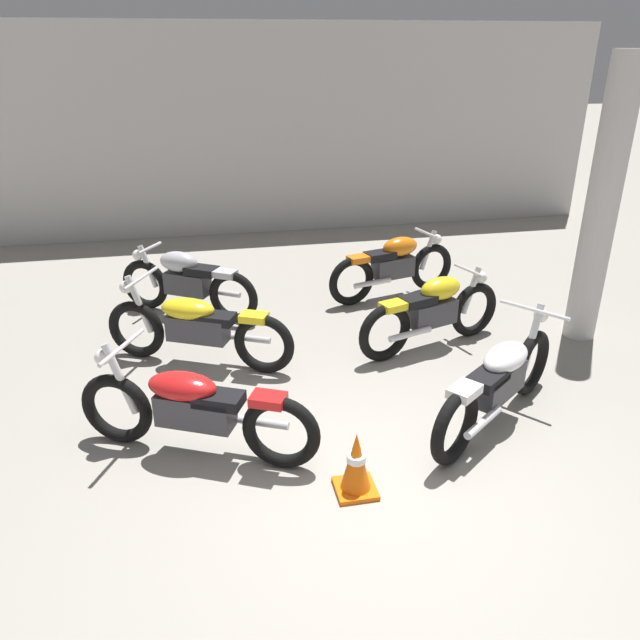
% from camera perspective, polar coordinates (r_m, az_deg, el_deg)
% --- Properties ---
extents(ground_plane, '(60.00, 60.00, 0.00)m').
position_cam_1_polar(ground_plane, '(5.13, 5.00, -15.42)').
color(ground_plane, gray).
extents(back_wall, '(12.71, 0.24, 3.60)m').
position_cam_1_polar(back_wall, '(11.57, -5.71, 16.80)').
color(back_wall, '#BCBAB7').
rests_on(back_wall, ground).
extents(support_pillar, '(0.36, 0.36, 3.20)m').
position_cam_1_polar(support_pillar, '(7.69, 24.46, 9.56)').
color(support_pillar, '#BCBAB7').
rests_on(support_pillar, ground).
extents(motorcycle_left_row_0, '(2.01, 1.10, 0.97)m').
position_cam_1_polar(motorcycle_left_row_0, '(5.37, -11.50, -7.92)').
color(motorcycle_left_row_0, black).
rests_on(motorcycle_left_row_0, ground).
extents(motorcycle_left_row_1, '(2.00, 1.10, 0.97)m').
position_cam_1_polar(motorcycle_left_row_1, '(6.83, -11.25, -0.60)').
color(motorcycle_left_row_1, black).
rests_on(motorcycle_left_row_1, ground).
extents(motorcycle_left_row_2, '(1.73, 1.13, 0.88)m').
position_cam_1_polar(motorcycle_left_row_2, '(8.14, -12.13, 3.48)').
color(motorcycle_left_row_2, black).
rests_on(motorcycle_left_row_2, ground).
extents(motorcycle_right_row_0, '(1.79, 1.40, 0.97)m').
position_cam_1_polar(motorcycle_right_row_0, '(5.89, 16.09, -5.34)').
color(motorcycle_right_row_0, black).
rests_on(motorcycle_right_row_0, ground).
extents(motorcycle_right_row_1, '(1.91, 0.76, 0.88)m').
position_cam_1_polar(motorcycle_right_row_1, '(7.20, 10.31, 0.84)').
color(motorcycle_right_row_1, black).
rests_on(motorcycle_right_row_1, ground).
extents(motorcycle_right_row_2, '(1.93, 0.70, 0.88)m').
position_cam_1_polar(motorcycle_right_row_2, '(8.61, 6.78, 5.00)').
color(motorcycle_right_row_2, black).
rests_on(motorcycle_right_row_2, ground).
extents(traffic_cone, '(0.32, 0.32, 0.54)m').
position_cam_1_polar(traffic_cone, '(4.97, 3.33, -13.04)').
color(traffic_cone, orange).
rests_on(traffic_cone, ground).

